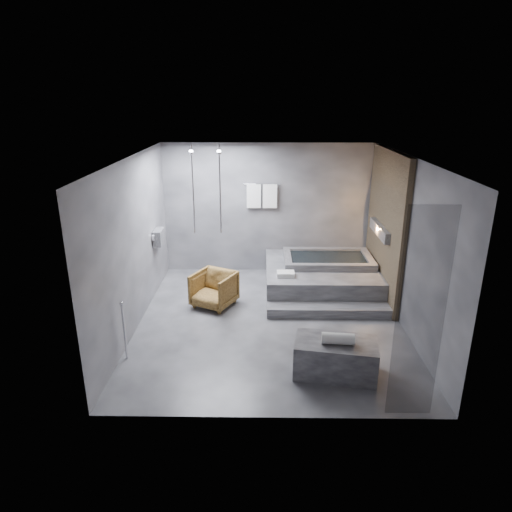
{
  "coord_description": "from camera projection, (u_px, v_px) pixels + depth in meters",
  "views": [
    {
      "loc": [
        -0.13,
        -7.09,
        3.71
      ],
      "look_at": [
        -0.24,
        0.3,
        1.1
      ],
      "focal_mm": 32.0,
      "sensor_mm": 36.0,
      "label": 1
    }
  ],
  "objects": [
    {
      "name": "deck_towel",
      "position": [
        286.0,
        274.0,
        8.56
      ],
      "size": [
        0.33,
        0.24,
        0.09
      ],
      "primitive_type": "cube",
      "rotation": [
        0.0,
        0.0,
        0.01
      ],
      "color": "silver",
      "rests_on": "tub_deck"
    },
    {
      "name": "room",
      "position": [
        294.0,
        222.0,
        7.57
      ],
      "size": [
        5.0,
        5.04,
        2.82
      ],
      "color": "#303033",
      "rests_on": "ground"
    },
    {
      "name": "tub_step",
      "position": [
        328.0,
        310.0,
        8.13
      ],
      "size": [
        2.2,
        0.36,
        0.18
      ],
      "primitive_type": "cube",
      "color": "#363638",
      "rests_on": "ground"
    },
    {
      "name": "driftwood_chair",
      "position": [
        214.0,
        289.0,
        8.43
      ],
      "size": [
        0.94,
        0.95,
        0.65
      ],
      "primitive_type": "imported",
      "rotation": [
        0.0,
        0.0,
        -0.46
      ],
      "color": "#432C10",
      "rests_on": "ground"
    },
    {
      "name": "tub_deck",
      "position": [
        321.0,
        277.0,
        9.19
      ],
      "size": [
        2.2,
        2.0,
        0.5
      ],
      "primitive_type": "cube",
      "color": "#363638",
      "rests_on": "ground"
    },
    {
      "name": "rolled_towel",
      "position": [
        338.0,
        339.0,
        6.2
      ],
      "size": [
        0.46,
        0.2,
        0.16
      ],
      "primitive_type": "cylinder",
      "rotation": [
        0.0,
        1.57,
        -0.1
      ],
      "color": "silver",
      "rests_on": "concrete_bench"
    },
    {
      "name": "concrete_bench",
      "position": [
        335.0,
        358.0,
        6.37
      ],
      "size": [
        1.22,
        0.8,
        0.51
      ],
      "primitive_type": "cube",
      "rotation": [
        0.0,
        0.0,
        -0.17
      ],
      "color": "#303033",
      "rests_on": "ground"
    }
  ]
}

